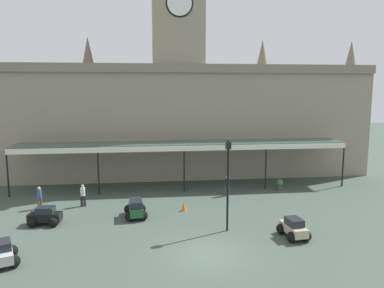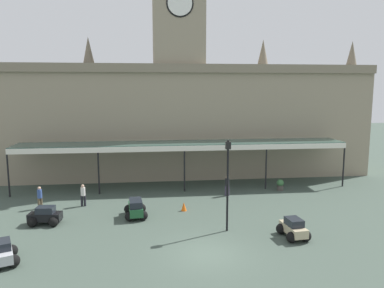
% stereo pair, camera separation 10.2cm
% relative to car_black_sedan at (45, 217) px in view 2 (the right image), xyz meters
% --- Properties ---
extents(ground_plane, '(140.00, 140.00, 0.00)m').
position_rel_car_black_sedan_xyz_m(ground_plane, '(9.76, -5.60, -0.50)').
color(ground_plane, '#3F4D43').
extents(station_building, '(37.94, 5.67, 20.57)m').
position_rel_car_black_sedan_xyz_m(station_building, '(9.76, 13.03, 6.03)').
color(station_building, gray).
rests_on(station_building, ground).
extents(entrance_canopy, '(28.79, 3.26, 4.04)m').
position_rel_car_black_sedan_xyz_m(entrance_canopy, '(9.76, 8.05, 3.39)').
color(entrance_canopy, '#38564C').
rests_on(entrance_canopy, ground).
extents(car_black_sedan, '(2.12, 1.63, 1.19)m').
position_rel_car_black_sedan_xyz_m(car_black_sedan, '(0.00, 0.00, 0.00)').
color(car_black_sedan, black).
rests_on(car_black_sedan, ground).
extents(car_silver_sedan, '(1.97, 2.23, 1.19)m').
position_rel_car_black_sedan_xyz_m(car_silver_sedan, '(-0.65, -5.48, 0.00)').
color(car_silver_sedan, '#B2B5BA').
rests_on(car_silver_sedan, ground).
extents(car_green_estate, '(1.68, 2.32, 1.27)m').
position_rel_car_black_sedan_xyz_m(car_green_estate, '(5.80, 0.74, 0.06)').
color(car_green_estate, '#1E512D').
rests_on(car_green_estate, ground).
extents(car_beige_sedan, '(1.66, 2.13, 1.19)m').
position_rel_car_black_sedan_xyz_m(car_beige_sedan, '(15.21, -3.97, 0.00)').
color(car_beige_sedan, tan).
rests_on(car_beige_sedan, ground).
extents(pedestrian_near_entrance, '(0.34, 0.35, 1.67)m').
position_rel_car_black_sedan_xyz_m(pedestrian_near_entrance, '(-1.23, 3.33, 0.41)').
color(pedestrian_near_entrance, brown).
rests_on(pedestrian_near_entrance, ground).
extents(pedestrian_crossing_forecourt, '(0.39, 0.34, 1.67)m').
position_rel_car_black_sedan_xyz_m(pedestrian_crossing_forecourt, '(1.82, 3.61, 0.41)').
color(pedestrian_crossing_forecourt, black).
rests_on(pedestrian_crossing_forecourt, ground).
extents(pedestrian_beside_cars, '(0.36, 0.34, 1.67)m').
position_rel_car_black_sedan_xyz_m(pedestrian_beside_cars, '(13.11, 5.07, 0.41)').
color(pedestrian_beside_cars, '#3F384C').
rests_on(pedestrian_beside_cars, ground).
extents(victorian_lamppost, '(0.30, 0.30, 5.73)m').
position_rel_car_black_sedan_xyz_m(victorian_lamppost, '(11.52, -2.47, 3.00)').
color(victorian_lamppost, black).
rests_on(victorian_lamppost, ground).
extents(traffic_cone, '(0.40, 0.40, 0.63)m').
position_rel_car_black_sedan_xyz_m(traffic_cone, '(9.22, 1.67, -0.19)').
color(traffic_cone, orange).
rests_on(traffic_cone, ground).
extents(planter_near_kerb, '(0.60, 0.60, 0.96)m').
position_rel_car_black_sedan_xyz_m(planter_near_kerb, '(18.03, 6.16, -0.01)').
color(planter_near_kerb, '#47423D').
rests_on(planter_near_kerb, ground).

